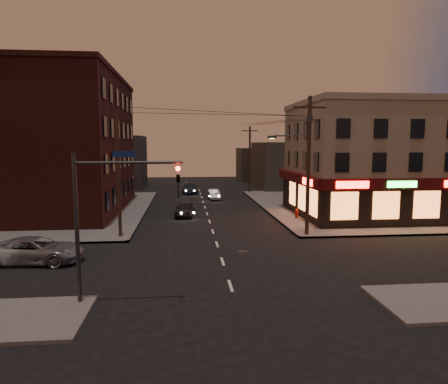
{
  "coord_description": "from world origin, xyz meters",
  "views": [
    {
      "loc": [
        -2.12,
        -22.33,
        6.76
      ],
      "look_at": [
        0.78,
        7.07,
        3.2
      ],
      "focal_mm": 32.0,
      "sensor_mm": 36.0,
      "label": 1
    }
  ],
  "objects": [
    {
      "name": "traffic_signal",
      "position": [
        -5.57,
        -5.6,
        4.16
      ],
      "size": [
        4.49,
        0.32,
        6.47
      ],
      "color": "#333538",
      "rests_on": "ground"
    },
    {
      "name": "brick_apartment",
      "position": [
        -14.5,
        19.0,
        6.65
      ],
      "size": [
        12.0,
        20.0,
        13.0
      ],
      "primitive_type": "cube",
      "color": "#431815",
      "rests_on": "sidewalk_nw"
    },
    {
      "name": "sidewalk_ne",
      "position": [
        18.0,
        19.0,
        0.07
      ],
      "size": [
        24.0,
        28.0,
        0.15
      ],
      "primitive_type": "cube",
      "color": "#514F4C",
      "rests_on": "ground"
    },
    {
      "name": "sedan_far",
      "position": [
        -1.45,
        32.47,
        0.74
      ],
      "size": [
        2.08,
        5.08,
        1.47
      ],
      "primitive_type": "imported",
      "rotation": [
        0.0,
        0.0,
        -0.0
      ],
      "color": "#182130",
      "rests_on": "ground"
    },
    {
      "name": "bg_building_ne_a",
      "position": [
        14.0,
        38.0,
        3.5
      ],
      "size": [
        10.0,
        12.0,
        7.0
      ],
      "primitive_type": "cube",
      "color": "#3F3D3A",
      "rests_on": "ground"
    },
    {
      "name": "ground",
      "position": [
        0.0,
        0.0,
        0.0
      ],
      "size": [
        120.0,
        120.0,
        0.0
      ],
      "primitive_type": "plane",
      "color": "black",
      "rests_on": "ground"
    },
    {
      "name": "pizza_building",
      "position": [
        15.93,
        13.43,
        5.35
      ],
      "size": [
        15.85,
        12.85,
        10.5
      ],
      "color": "gray",
      "rests_on": "sidewalk_ne"
    },
    {
      "name": "suv_cross",
      "position": [
        -10.65,
        0.83,
        0.73
      ],
      "size": [
        5.47,
        2.88,
        1.47
      ],
      "primitive_type": "imported",
      "rotation": [
        0.0,
        0.0,
        1.48
      ],
      "color": "gray",
      "rests_on": "ground"
    },
    {
      "name": "sidewalk_nw",
      "position": [
        -18.0,
        19.0,
        0.07
      ],
      "size": [
        24.0,
        28.0,
        0.15
      ],
      "primitive_type": "cube",
      "color": "#514F4C",
      "rests_on": "ground"
    },
    {
      "name": "sedan_mid",
      "position": [
        1.42,
        26.17,
        0.62
      ],
      "size": [
        1.53,
        3.85,
        1.24
      ],
      "primitive_type": "imported",
      "rotation": [
        0.0,
        0.0,
        0.06
      ],
      "color": "#63615C",
      "rests_on": "ground"
    },
    {
      "name": "bg_building_ne_b",
      "position": [
        12.0,
        52.0,
        3.0
      ],
      "size": [
        8.0,
        8.0,
        6.0
      ],
      "primitive_type": "cube",
      "color": "#3F3D3A",
      "rests_on": "ground"
    },
    {
      "name": "bg_building_nw",
      "position": [
        -13.0,
        42.0,
        4.0
      ],
      "size": [
        9.0,
        10.0,
        8.0
      ],
      "primitive_type": "cube",
      "color": "#3F3D3A",
      "rests_on": "ground"
    },
    {
      "name": "utility_pole_main",
      "position": [
        6.68,
        5.8,
        5.76
      ],
      "size": [
        4.2,
        0.44,
        10.0
      ],
      "color": "#382619",
      "rests_on": "sidewalk_ne"
    },
    {
      "name": "fire_hydrant",
      "position": [
        7.8,
        12.05,
        0.62
      ],
      "size": [
        0.38,
        0.38,
        0.86
      ],
      "rotation": [
        0.0,
        0.0,
        -0.16
      ],
      "color": "maroon",
      "rests_on": "sidewalk_ne"
    },
    {
      "name": "utility_pole_far",
      "position": [
        6.8,
        32.0,
        4.65
      ],
      "size": [
        0.26,
        0.26,
        9.0
      ],
      "primitive_type": "cylinder",
      "color": "#382619",
      "rests_on": "sidewalk_ne"
    },
    {
      "name": "utility_pole_west",
      "position": [
        -6.8,
        6.5,
        4.65
      ],
      "size": [
        0.24,
        0.24,
        9.0
      ],
      "primitive_type": "cylinder",
      "color": "#382619",
      "rests_on": "sidewalk_nw"
    },
    {
      "name": "sedan_near",
      "position": [
        -2.12,
        14.93,
        0.7
      ],
      "size": [
        2.09,
        4.28,
        1.4
      ],
      "primitive_type": "imported",
      "rotation": [
        0.0,
        0.0,
        -0.11
      ],
      "color": "black",
      "rests_on": "ground"
    }
  ]
}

